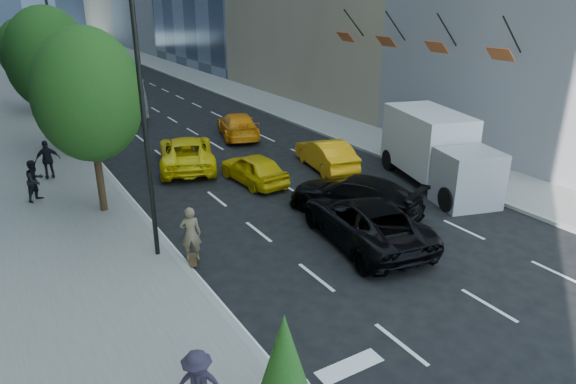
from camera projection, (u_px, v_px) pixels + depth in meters
ground at (375, 258)px, 17.98m from camera, size 160.00×160.00×0.00m
sidewalk_left at (13, 119)px, 37.54m from camera, size 6.00×120.00×0.15m
sidewalk_right at (245, 94)px, 46.70m from camera, size 4.00×120.00×0.15m
lamp_near at (147, 91)px, 16.02m from camera, size 2.13×0.22×10.00m
lamp_far at (56, 45)px, 30.37m from camera, size 2.13×0.22×10.00m
tree_near at (88, 95)px, 19.89m from camera, size 4.20×4.20×7.46m
tree_mid at (49, 60)px, 27.74m from camera, size 4.50×4.50×7.99m
tree_far at (26, 51)px, 38.36m from camera, size 3.90×3.90×6.92m
traffic_signal at (27, 47)px, 45.26m from camera, size 2.48×0.53×5.20m
facade_flags at (412, 40)px, 28.85m from camera, size 1.85×13.30×2.05m
skateboarder at (191, 237)px, 17.32m from camera, size 0.83×0.69×1.94m
black_sedan_lincoln at (364, 220)px, 18.93m from camera, size 3.78×6.56×1.72m
black_sedan_mercedes at (355, 196)px, 21.26m from camera, size 4.50×6.15×1.66m
taxi_a at (254, 168)px, 24.88m from camera, size 1.99×4.40×1.47m
taxi_b at (326, 154)px, 26.90m from camera, size 2.48×4.98×1.57m
taxi_c at (186, 152)px, 27.09m from camera, size 4.47×6.50×1.65m
taxi_d at (238, 125)px, 32.87m from camera, size 3.60×5.70×1.54m
city_bus at (93, 89)px, 39.56m from camera, size 4.94×12.98×3.53m
box_truck at (437, 150)px, 24.31m from camera, size 4.43×7.51×3.39m
pedestrian_a at (35, 180)px, 22.31m from camera, size 1.13×1.11×1.84m
pedestrian_b at (48, 160)px, 24.95m from camera, size 1.14×0.49×1.92m
planter_shrub at (284, 374)px, 10.40m from camera, size 1.15×1.15×2.76m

